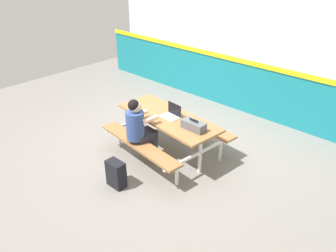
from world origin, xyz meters
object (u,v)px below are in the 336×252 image
object	(u,v)px
student_nearer	(139,126)
backpack_dark	(116,174)
picnic_table_main	(168,125)
toolbox_grey	(194,125)
laptop_silver	(172,114)

from	to	relation	value
student_nearer	backpack_dark	world-z (taller)	student_nearer
picnic_table_main	toolbox_grey	xyz separation A→B (m)	(0.61, -0.07, 0.24)
picnic_table_main	student_nearer	world-z (taller)	student_nearer
laptop_silver	toolbox_grey	world-z (taller)	laptop_silver
laptop_silver	backpack_dark	world-z (taller)	laptop_silver
laptop_silver	toolbox_grey	bearing A→B (deg)	-9.84
picnic_table_main	laptop_silver	xyz separation A→B (m)	(0.05, 0.03, 0.21)
student_nearer	laptop_silver	bearing A→B (deg)	71.37
picnic_table_main	toolbox_grey	size ratio (longest dim) A/B	5.03
laptop_silver	picnic_table_main	bearing A→B (deg)	-148.40
picnic_table_main	toolbox_grey	bearing A→B (deg)	-6.07
picnic_table_main	student_nearer	xyz separation A→B (m)	(-0.14, -0.54, 0.13)
picnic_table_main	laptop_silver	size ratio (longest dim) A/B	5.89
picnic_table_main	student_nearer	bearing A→B (deg)	-104.65
picnic_table_main	backpack_dark	size ratio (longest dim) A/B	4.57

